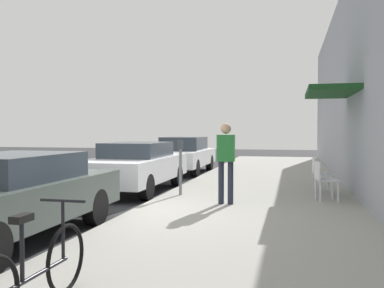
# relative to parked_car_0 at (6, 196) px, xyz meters

# --- Properties ---
(ground_plane) EXTENTS (60.00, 60.00, 0.00)m
(ground_plane) POSITION_rel_parked_car_0_xyz_m (1.10, 1.99, -0.70)
(ground_plane) COLOR #2D2D30
(sidewalk_slab) EXTENTS (4.50, 32.00, 0.12)m
(sidewalk_slab) POSITION_rel_parked_car_0_xyz_m (3.35, 3.99, -0.64)
(sidewalk_slab) COLOR #9E9B93
(sidewalk_slab) RESTS_ON ground_plane
(building_facade) EXTENTS (1.40, 32.00, 5.90)m
(building_facade) POSITION_rel_parked_car_0_xyz_m (5.75, 4.00, 2.25)
(building_facade) COLOR #999EA8
(building_facade) RESTS_ON ground_plane
(parked_car_0) EXTENTS (1.80, 4.40, 1.31)m
(parked_car_0) POSITION_rel_parked_car_0_xyz_m (0.00, 0.00, 0.00)
(parked_car_0) COLOR #47514C
(parked_car_0) RESTS_ON ground_plane
(parked_car_1) EXTENTS (1.80, 4.40, 1.34)m
(parked_car_1) POSITION_rel_parked_car_0_xyz_m (0.00, 5.42, 0.01)
(parked_car_1) COLOR silver
(parked_car_1) RESTS_ON ground_plane
(parked_car_2) EXTENTS (1.80, 4.40, 1.41)m
(parked_car_2) POSITION_rel_parked_car_0_xyz_m (0.00, 10.69, 0.03)
(parked_car_2) COLOR silver
(parked_car_2) RESTS_ON ground_plane
(parking_meter) EXTENTS (0.12, 0.10, 1.32)m
(parking_meter) POSITION_rel_parked_car_0_xyz_m (1.55, 4.34, 0.19)
(parking_meter) COLOR slate
(parking_meter) RESTS_ON sidewalk_slab
(bicycle_0) EXTENTS (0.46, 1.71, 0.90)m
(bicycle_0) POSITION_rel_parked_car_0_xyz_m (2.06, -2.40, -0.22)
(bicycle_0) COLOR black
(bicycle_0) RESTS_ON sidewalk_slab
(cafe_chair_0) EXTENTS (0.52, 0.52, 0.87)m
(cafe_chair_0) POSITION_rel_parked_car_0_xyz_m (4.83, 4.17, -0.07)
(cafe_chair_0) COLOR silver
(cafe_chair_0) RESTS_ON sidewalk_slab
(cafe_chair_1) EXTENTS (0.46, 0.46, 0.87)m
(cafe_chair_1) POSITION_rel_parked_car_0_xyz_m (4.83, 5.09, -0.07)
(cafe_chair_1) COLOR silver
(cafe_chair_1) RESTS_ON sidewalk_slab
(cafe_chair_2) EXTENTS (0.47, 0.47, 0.87)m
(cafe_chair_2) POSITION_rel_parked_car_0_xyz_m (4.83, 5.79, -0.07)
(cafe_chair_2) COLOR silver
(cafe_chair_2) RESTS_ON sidewalk_slab
(pedestrian_standing) EXTENTS (0.36, 0.22, 1.70)m
(pedestrian_standing) POSITION_rel_parked_car_0_xyz_m (2.81, 3.32, 0.42)
(pedestrian_standing) COLOR #232838
(pedestrian_standing) RESTS_ON sidewalk_slab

